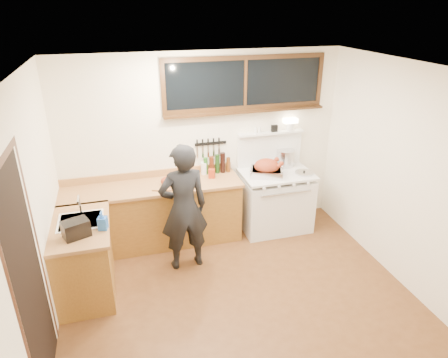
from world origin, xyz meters
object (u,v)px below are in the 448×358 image
object	(u,v)px
man	(184,208)
cutting_board	(170,182)
vintage_stove	(275,199)
roast_turkey	(267,169)

from	to	relation	value
man	cutting_board	world-z (taller)	man
vintage_stove	roast_turkey	xyz separation A→B (m)	(-0.18, -0.06, 0.53)
cutting_board	roast_turkey	xyz separation A→B (m)	(1.38, -0.01, 0.05)
vintage_stove	man	distance (m)	1.64
cutting_board	man	bearing A→B (deg)	-81.61
cutting_board	roast_turkey	distance (m)	1.39
vintage_stove	cutting_board	distance (m)	1.64
roast_turkey	man	bearing A→B (deg)	-157.42
man	roast_turkey	xyz separation A→B (m)	(1.30, 0.54, 0.17)
man	cutting_board	xyz separation A→B (m)	(-0.08, 0.55, 0.12)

